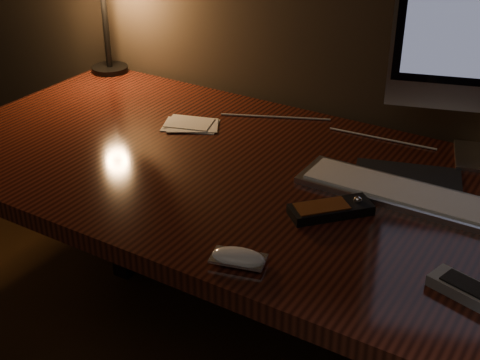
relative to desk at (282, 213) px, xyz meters
The scene contains 7 objects.
desk is the anchor object (origin of this frame).
keyboard 0.31m from the desk, ahead, with size 0.44×0.12×0.02m, color silver.
mousepad 0.30m from the desk, 12.23° to the left, with size 0.22×0.18×0.00m, color black.
mouse 0.41m from the desk, 73.31° to the right, with size 0.09×0.05×0.02m, color white.
media_remote 0.27m from the desk, 38.50° to the right, with size 0.15×0.16×0.03m.
papers 0.33m from the desk, 168.62° to the left, with size 0.13×0.09×0.01m, color white.
cable 0.25m from the desk, 90.42° to the left, with size 0.00×0.00×0.54m, color white.
Camera 1 is at (0.61, 0.75, 1.42)m, focal length 50.00 mm.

